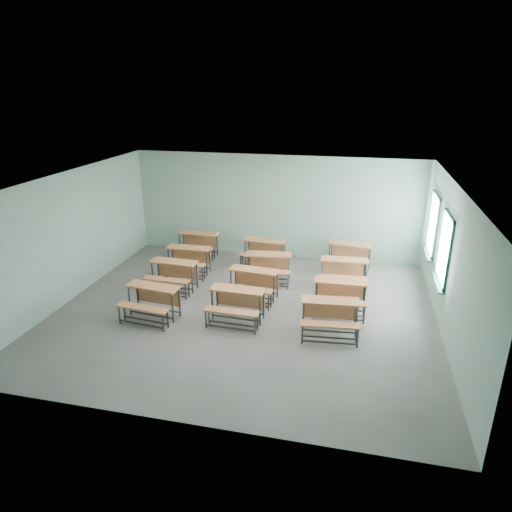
# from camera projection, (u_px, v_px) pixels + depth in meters

# --- Properties ---
(room) EXTENTS (9.04, 8.04, 3.24)m
(room) POSITION_uv_depth(u_px,v_px,m) (248.00, 249.00, 10.52)
(room) COLOR slate
(room) RESTS_ON ground
(desk_unit_r0c0) EXTENTS (1.34, 0.98, 0.78)m
(desk_unit_r0c0) POSITION_uv_depth(u_px,v_px,m) (151.00, 298.00, 10.59)
(desk_unit_r0c0) COLOR #BF7245
(desk_unit_r0c0) RESTS_ON ground
(desk_unit_r0c1) EXTENTS (1.28, 0.88, 0.78)m
(desk_unit_r0c1) POSITION_uv_depth(u_px,v_px,m) (236.00, 301.00, 10.44)
(desk_unit_r0c1) COLOR #BF7245
(desk_unit_r0c1) RESTS_ON ground
(desk_unit_r0c2) EXTENTS (1.33, 0.96, 0.78)m
(desk_unit_r0c2) POSITION_uv_depth(u_px,v_px,m) (330.00, 313.00, 9.89)
(desk_unit_r0c2) COLOR #BF7245
(desk_unit_r0c2) RESTS_ON ground
(desk_unit_r1c0) EXTENTS (1.29, 0.90, 0.78)m
(desk_unit_r1c0) POSITION_uv_depth(u_px,v_px,m) (173.00, 272.00, 12.07)
(desk_unit_r1c0) COLOR #BF7245
(desk_unit_r1c0) RESTS_ON ground
(desk_unit_r1c1) EXTENTS (1.32, 0.95, 0.78)m
(desk_unit_r1c1) POSITION_uv_depth(u_px,v_px,m) (253.00, 280.00, 11.53)
(desk_unit_r1c1) COLOR #BF7245
(desk_unit_r1c1) RESTS_ON ground
(desk_unit_r1c2) EXTENTS (1.27, 0.88, 0.78)m
(desk_unit_r1c2) POSITION_uv_depth(u_px,v_px,m) (340.00, 292.00, 10.87)
(desk_unit_r1c2) COLOR #BF7245
(desk_unit_r1c2) RESTS_ON ground
(desk_unit_r2c0) EXTENTS (1.28, 0.88, 0.78)m
(desk_unit_r2c0) POSITION_uv_depth(u_px,v_px,m) (188.00, 257.00, 13.10)
(desk_unit_r2c0) COLOR #BF7245
(desk_unit_r2c0) RESTS_ON ground
(desk_unit_r2c1) EXTENTS (1.34, 0.98, 0.78)m
(desk_unit_r2c1) POSITION_uv_depth(u_px,v_px,m) (268.00, 264.00, 12.59)
(desk_unit_r2c1) COLOR #BF7245
(desk_unit_r2c1) RESTS_ON ground
(desk_unit_r2c2) EXTENTS (1.30, 0.91, 0.78)m
(desk_unit_r2c2) POSITION_uv_depth(u_px,v_px,m) (344.00, 269.00, 12.20)
(desk_unit_r2c2) COLOR #BF7245
(desk_unit_r2c2) RESTS_ON ground
(desk_unit_r3c0) EXTENTS (1.25, 0.84, 0.78)m
(desk_unit_r3c0) POSITION_uv_depth(u_px,v_px,m) (197.00, 241.00, 14.39)
(desk_unit_r3c0) COLOR #BF7245
(desk_unit_r3c0) RESTS_ON ground
(desk_unit_r3c1) EXTENTS (1.30, 0.92, 0.78)m
(desk_unit_r3c1) POSITION_uv_depth(u_px,v_px,m) (264.00, 249.00, 13.72)
(desk_unit_r3c1) COLOR #BF7245
(desk_unit_r3c1) RESTS_ON ground
(desk_unit_r3c2) EXTENTS (1.33, 0.97, 0.78)m
(desk_unit_r3c2) POSITION_uv_depth(u_px,v_px,m) (349.00, 253.00, 13.40)
(desk_unit_r3c2) COLOR #BF7245
(desk_unit_r3c2) RESTS_ON ground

